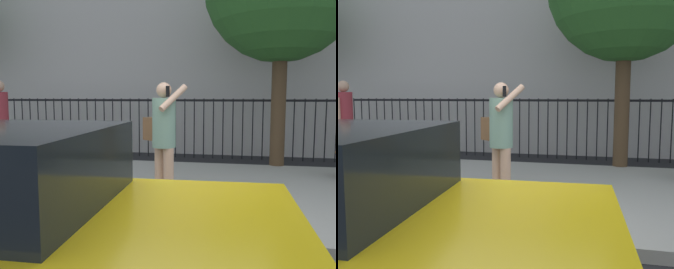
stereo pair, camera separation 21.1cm
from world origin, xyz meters
The scene contains 5 objects.
ground_plane centered at (0.00, 0.00, 0.00)m, with size 60.00×60.00×0.00m, color black.
sidewalk centered at (0.00, 2.20, 0.07)m, with size 28.00×4.40×0.15m, color #9E9B93.
iron_fence centered at (0.00, 5.90, 1.02)m, with size 12.03×0.04×1.60m.
pedestrian_on_phone centered at (-0.29, 1.37, 1.14)m, with size 0.71×0.65×1.71m.
pedestrian_walking centered at (-4.04, 2.89, 1.21)m, with size 0.35×0.49×1.83m.
Camera 2 is at (0.99, -3.65, 1.66)m, focal length 38.49 mm.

